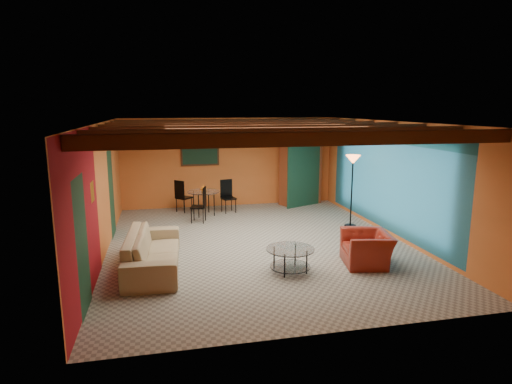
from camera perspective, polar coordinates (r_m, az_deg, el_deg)
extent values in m
cube|color=gray|center=(9.73, 0.26, -6.88)|extent=(6.50, 8.00, 0.01)
cube|color=silver|center=(9.26, 0.27, 9.22)|extent=(6.50, 8.00, 0.01)
cube|color=orange|center=(13.29, -3.54, 3.95)|extent=(6.50, 0.02, 2.70)
cube|color=maroon|center=(9.26, -19.76, 0.14)|extent=(0.02, 8.00, 2.70)
cube|color=#296579|center=(10.59, 17.69, 1.59)|extent=(0.02, 8.00, 2.70)
imported|color=#998563|center=(8.43, -13.45, -7.57)|extent=(1.07, 2.46, 0.70)
imported|color=maroon|center=(8.70, 14.44, -7.26)|extent=(1.03, 1.13, 0.64)
cube|color=brown|center=(13.55, 5.92, 2.95)|extent=(1.39, 1.06, 2.18)
cube|color=black|center=(13.11, -7.43, 5.10)|extent=(1.05, 0.03, 0.65)
imported|color=#26661E|center=(13.43, 6.03, 8.50)|extent=(0.50, 0.48, 0.44)
imported|color=orange|center=(12.14, -7.01, 1.77)|extent=(0.22, 0.22, 0.19)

